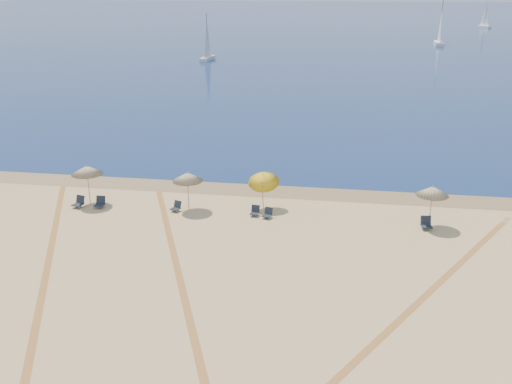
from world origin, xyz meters
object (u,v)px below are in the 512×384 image
chair_1 (79,202)px  chair_4 (255,211)px  chair_2 (100,203)px  sailboat_0 (485,20)px  umbrella_1 (87,170)px  umbrella_3 (263,179)px  umbrella_4 (433,191)px  sailboat_2 (440,31)px  sailboat_1 (207,46)px  chair_5 (268,213)px  chair_6 (426,223)px  chair_3 (176,207)px  umbrella_2 (188,177)px

chair_1 → chair_4: chair_1 is taller
chair_2 → chair_4: (10.03, 0.18, -0.04)m
chair_1 → sailboat_0: bearing=84.3°
umbrella_1 → umbrella_3: (11.31, 0.91, -0.30)m
umbrella_1 → chair_4: (10.98, -0.42, -1.98)m
umbrella_4 → sailboat_0: (36.49, 161.61, 0.17)m
sailboat_2 → umbrella_3: bearing=-101.3°
sailboat_2 → sailboat_1: bearing=-141.1°
chair_5 → sailboat_1: (-20.99, 72.33, 2.20)m
umbrella_1 → chair_6: bearing=-2.3°
chair_1 → chair_2: bearing=20.3°
chair_3 → sailboat_2: bearing=96.5°
umbrella_1 → chair_3: 6.29m
umbrella_4 → chair_1: (-21.83, -0.33, -1.88)m
umbrella_2 → chair_6: 14.69m
chair_1 → sailboat_2: sailboat_2 is taller
chair_2 → sailboat_0: 171.54m
chair_1 → chair_3: 6.37m
chair_3 → sailboat_1: 73.72m
chair_6 → sailboat_2: size_ratio=0.08×
sailboat_2 → sailboat_0: bearing=71.2°
chair_3 → chair_6: 15.24m
sailboat_0 → sailboat_1: 111.87m
chair_1 → chair_2: 1.37m
umbrella_2 → chair_3: (-0.69, -0.43, -1.88)m
umbrella_1 → chair_2: bearing=-32.3°
umbrella_3 → chair_1: 11.95m
umbrella_3 → chair_5: 2.35m
chair_2 → sailboat_0: (56.96, 161.80, 2.05)m
umbrella_1 → umbrella_4: bearing=-1.1°
chair_1 → chair_4: 11.39m
chair_5 → sailboat_0: bearing=91.0°
chair_5 → sailboat_2: 109.22m
umbrella_2 → chair_2: umbrella_2 is taller
umbrella_1 → chair_3: (5.96, -0.44, -1.98)m
chair_5 → sailboat_2: sailboat_2 is taller
chair_3 → sailboat_2: 110.48m
chair_6 → sailboat_1: sailboat_1 is taller
chair_3 → chair_5: 5.85m
chair_2 → sailboat_1: size_ratio=0.09×
umbrella_4 → chair_4: (-10.44, -0.00, -1.92)m
chair_1 → chair_5: bearing=14.6°
chair_5 → umbrella_4: bearing=18.3°
chair_6 → sailboat_1: bearing=105.4°
chair_3 → sailboat_1: (-15.14, 72.12, 2.20)m
sailboat_0 → umbrella_4: bearing=-130.1°
chair_5 → sailboat_2: size_ratio=0.07×
umbrella_4 → chair_4: umbrella_4 is taller
umbrella_4 → chair_2: (-20.47, -0.18, -1.88)m
chair_4 → sailboat_1: (-20.16, 72.10, 2.20)m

